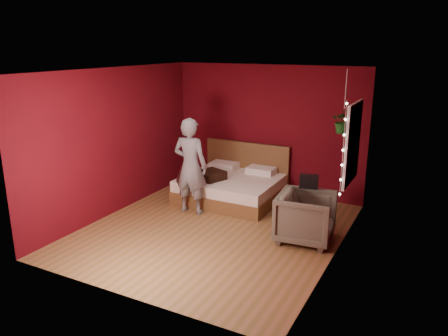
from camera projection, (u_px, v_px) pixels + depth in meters
floor at (214, 230)px, 7.28m from camera, size 4.50×4.50×0.00m
room_walls at (213, 131)px, 6.81m from camera, size 4.04×4.54×2.62m
window at (352, 143)px, 6.76m from camera, size 0.05×0.97×1.27m
fairy_lights at (343, 150)px, 6.32m from camera, size 0.04×0.04×1.45m
bed at (233, 186)px, 8.66m from camera, size 1.85×1.58×1.02m
person at (190, 166)px, 7.79m from camera, size 0.67×0.46×1.75m
armchair at (306, 217)px, 6.77m from camera, size 0.94×0.91×0.78m
handbag at (309, 181)px, 6.91m from camera, size 0.32×0.22×0.21m
throw_pillow at (211, 175)px, 8.41m from camera, size 0.60×0.60×0.16m
hanging_plant at (343, 121)px, 7.21m from camera, size 0.45×0.41×1.05m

